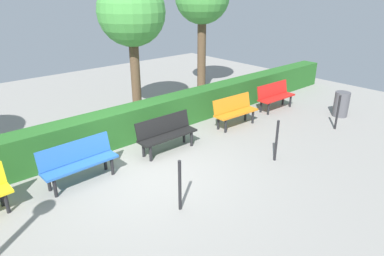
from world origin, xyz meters
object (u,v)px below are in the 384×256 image
(tree_mid, at_px, (132,14))
(bench_black, at_px, (166,132))
(bench_blue, at_px, (78,160))
(bench_orange, at_px, (235,110))
(bench_red, at_px, (275,95))
(trash_bin, at_px, (341,104))

(tree_mid, bearing_deg, bench_black, 72.13)
(bench_blue, height_order, tree_mid, tree_mid)
(bench_black, height_order, tree_mid, tree_mid)
(bench_orange, height_order, tree_mid, tree_mid)
(bench_red, relative_size, bench_black, 0.95)
(bench_red, xyz_separation_m, bench_blue, (6.83, 0.07, 0.00))
(bench_orange, bearing_deg, tree_mid, -54.44)
(trash_bin, bearing_deg, tree_mid, -41.59)
(bench_black, distance_m, trash_bin, 5.84)
(bench_black, distance_m, bench_blue, 2.24)
(bench_red, distance_m, bench_blue, 6.83)
(bench_black, distance_m, tree_mid, 3.74)
(bench_red, height_order, bench_orange, same)
(bench_blue, relative_size, tree_mid, 0.38)
(bench_orange, relative_size, trash_bin, 1.86)
(bench_orange, relative_size, tree_mid, 0.35)
(trash_bin, bearing_deg, bench_black, -16.69)
(bench_orange, xyz_separation_m, tree_mid, (1.66, -2.56, 2.60))
(bench_red, distance_m, tree_mid, 5.19)
(bench_red, distance_m, trash_bin, 2.05)
(bench_black, relative_size, tree_mid, 0.38)
(bench_blue, height_order, trash_bin, bench_blue)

